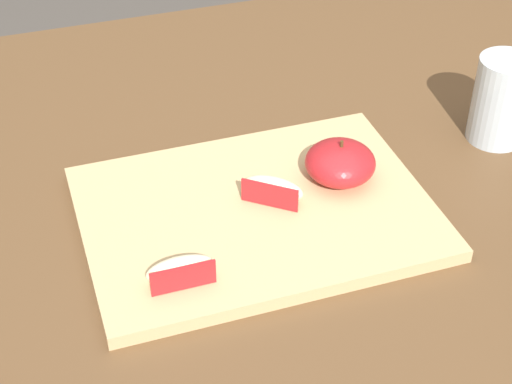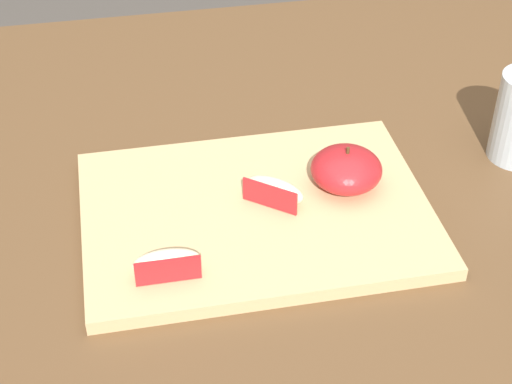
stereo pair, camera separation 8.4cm
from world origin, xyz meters
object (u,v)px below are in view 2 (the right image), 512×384
apple_wedge_left (274,191)px  apple_wedge_near_knife (167,263)px  cutting_board (256,213)px  apple_half_skin_up (346,169)px

apple_wedge_left → apple_wedge_near_knife: 0.15m
cutting_board → apple_wedge_near_knife: (-0.10, -0.08, 0.02)m
cutting_board → apple_wedge_near_knife: size_ratio=5.54×
apple_half_skin_up → apple_wedge_left: size_ratio=1.19×
cutting_board → apple_wedge_near_knife: apple_wedge_near_knife is taller
cutting_board → apple_wedge_near_knife: 0.13m
cutting_board → apple_half_skin_up: 0.11m
apple_wedge_near_knife → cutting_board: bearing=39.2°
cutting_board → apple_wedge_left: apple_wedge_left is taller
apple_half_skin_up → apple_wedge_left: (-0.08, -0.01, -0.01)m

